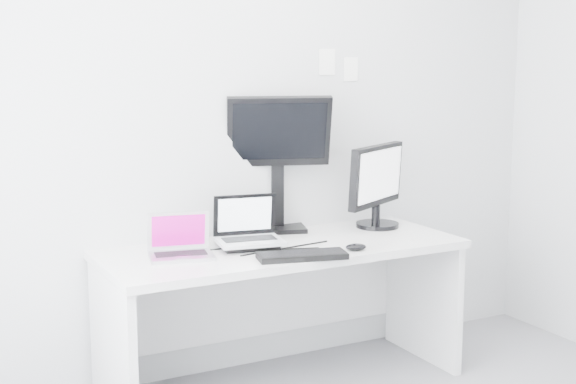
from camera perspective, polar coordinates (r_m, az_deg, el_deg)
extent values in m
plane|color=#B5B7B9|center=(4.30, -2.55, 5.32)|extent=(3.60, 0.00, 3.60)
cube|color=silver|center=(4.19, -0.37, -8.58)|extent=(1.80, 0.70, 0.73)
cube|color=silver|center=(3.85, -7.42, -2.98)|extent=(0.33, 0.28, 0.22)
cube|color=black|center=(4.26, -3.60, -1.93)|extent=(0.09, 0.09, 0.18)
cube|color=silver|center=(4.00, -2.65, -2.09)|extent=(0.35, 0.30, 0.26)
cube|color=black|center=(4.35, -0.68, 2.07)|extent=(0.58, 0.35, 0.74)
cube|color=black|center=(4.49, 6.24, 0.49)|extent=(0.56, 0.45, 0.47)
cube|color=black|center=(3.83, 0.97, -4.41)|extent=(0.44, 0.24, 0.03)
ellipsoid|color=black|center=(4.00, 4.71, -3.81)|extent=(0.12, 0.09, 0.03)
cube|color=white|center=(4.49, 2.72, 8.96)|extent=(0.10, 0.00, 0.14)
cube|color=white|center=(4.57, 4.35, 8.45)|extent=(0.09, 0.00, 0.13)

